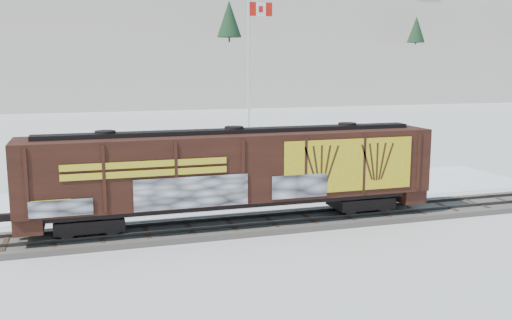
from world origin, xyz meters
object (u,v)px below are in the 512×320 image
object	(u,v)px
car_white	(174,191)
car_dark	(341,179)
hopper_railcar	(234,169)
flagpole	(250,107)
car_silver	(212,184)

from	to	relation	value
car_white	car_dark	xyz separation A→B (m)	(10.61, 0.44, 0.01)
hopper_railcar	car_dark	world-z (taller)	hopper_railcar
flagpole	car_dark	distance (m)	10.63
car_white	car_dark	size ratio (longest dim) A/B	0.87
hopper_railcar	flagpole	world-z (taller)	flagpole
car_silver	car_dark	bearing A→B (deg)	-110.41
flagpole	hopper_railcar	bearing A→B (deg)	-109.54
car_white	car_dark	distance (m)	10.62
car_silver	hopper_railcar	bearing A→B (deg)	162.57
car_white	flagpole	bearing A→B (deg)	-61.05
car_dark	hopper_railcar	bearing A→B (deg)	101.54
car_silver	car_dark	xyz separation A→B (m)	(8.06, -1.03, 0.08)
hopper_railcar	flagpole	xyz separation A→B (m)	(5.47, 15.40, 1.84)
car_silver	car_white	size ratio (longest dim) A/B	0.88
hopper_railcar	car_dark	distance (m)	10.70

